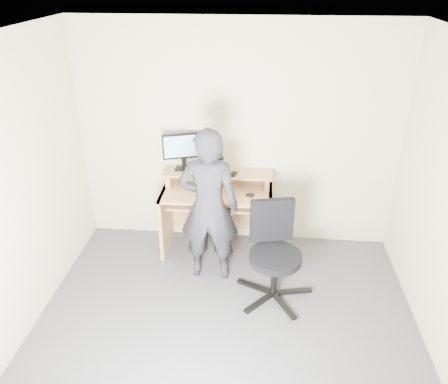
# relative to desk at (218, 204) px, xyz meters

# --- Properties ---
(ground) EXTENTS (3.50, 3.50, 0.00)m
(ground) POSITION_rel_desk_xyz_m (0.20, -1.53, -0.55)
(ground) COLOR #4D4D52
(ground) RESTS_ON ground
(back_wall) EXTENTS (3.50, 0.02, 2.50)m
(back_wall) POSITION_rel_desk_xyz_m (0.20, 0.22, 0.70)
(back_wall) COLOR beige
(back_wall) RESTS_ON ground
(ceiling) EXTENTS (3.50, 3.50, 0.02)m
(ceiling) POSITION_rel_desk_xyz_m (0.20, -1.53, 1.95)
(ceiling) COLOR white
(ceiling) RESTS_ON back_wall
(desk) EXTENTS (1.20, 0.60, 0.91)m
(desk) POSITION_rel_desk_xyz_m (0.00, 0.00, 0.00)
(desk) COLOR tan
(desk) RESTS_ON ground
(monitor) EXTENTS (0.43, 0.17, 0.42)m
(monitor) POSITION_rel_desk_xyz_m (-0.38, 0.10, 0.62)
(monitor) COLOR black
(monitor) RESTS_ON desk
(external_drive) EXTENTS (0.09, 0.14, 0.20)m
(external_drive) POSITION_rel_desk_xyz_m (-0.13, 0.09, 0.46)
(external_drive) COLOR black
(external_drive) RESTS_ON desk
(travel_mug) EXTENTS (0.08, 0.08, 0.16)m
(travel_mug) POSITION_rel_desk_xyz_m (0.03, 0.04, 0.44)
(travel_mug) COLOR #BCBCC1
(travel_mug) RESTS_ON desk
(smartphone) EXTENTS (0.10, 0.14, 0.01)m
(smartphone) POSITION_rel_desk_xyz_m (0.17, 0.01, 0.37)
(smartphone) COLOR black
(smartphone) RESTS_ON desk
(charger) EXTENTS (0.05, 0.04, 0.03)m
(charger) POSITION_rel_desk_xyz_m (-0.17, -0.03, 0.38)
(charger) COLOR black
(charger) RESTS_ON desk
(headphones) EXTENTS (0.18, 0.17, 0.06)m
(headphones) POSITION_rel_desk_xyz_m (-0.23, 0.15, 0.37)
(headphones) COLOR silver
(headphones) RESTS_ON desk
(keyboard) EXTENTS (0.47, 0.22, 0.03)m
(keyboard) POSITION_rel_desk_xyz_m (0.04, -0.17, 0.12)
(keyboard) COLOR black
(keyboard) RESTS_ON desk
(mouse) EXTENTS (0.11, 0.09, 0.04)m
(mouse) POSITION_rel_desk_xyz_m (0.36, -0.18, 0.22)
(mouse) COLOR black
(mouse) RESTS_ON desk
(office_chair) EXTENTS (0.75, 0.74, 0.95)m
(office_chair) POSITION_rel_desk_xyz_m (0.62, -0.78, -0.03)
(office_chair) COLOR black
(office_chair) RESTS_ON ground
(person) EXTENTS (0.60, 0.39, 1.63)m
(person) POSITION_rel_desk_xyz_m (-0.03, -0.55, 0.27)
(person) COLOR black
(person) RESTS_ON ground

